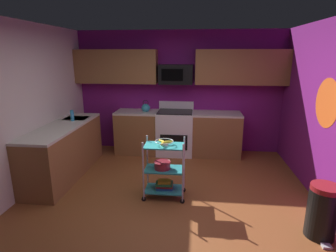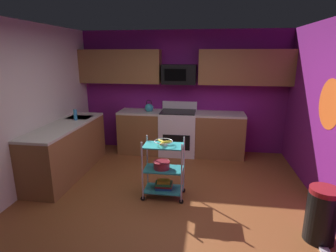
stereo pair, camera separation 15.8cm
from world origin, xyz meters
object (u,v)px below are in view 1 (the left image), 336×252
(trash_can, at_px, (322,211))
(mixing_bowl_large, at_px, (162,165))
(microwave, at_px, (176,74))
(dish_soap_bottle, at_px, (72,116))
(fruit_bowl, at_px, (164,142))
(kettle, at_px, (146,108))
(oven_range, at_px, (175,132))
(rolling_cart, at_px, (164,169))
(book_stack, at_px, (164,185))

(trash_can, bearing_deg, mixing_bowl_large, 160.08)
(microwave, xyz_separation_m, trash_can, (1.95, -2.72, -1.37))
(mixing_bowl_large, height_order, dish_soap_bottle, dish_soap_bottle)
(fruit_bowl, height_order, kettle, kettle)
(oven_range, height_order, trash_can, oven_range)
(rolling_cart, height_order, trash_can, rolling_cart)
(oven_range, xyz_separation_m, book_stack, (-0.00, -1.90, -0.28))
(trash_can, bearing_deg, book_stack, 159.80)
(mixing_bowl_large, bearing_deg, trash_can, -19.92)
(book_stack, xyz_separation_m, kettle, (-0.63, 1.90, 0.80))
(microwave, distance_m, rolling_cart, 2.36)
(fruit_bowl, height_order, mixing_bowl_large, fruit_bowl)
(oven_range, height_order, book_stack, oven_range)
(trash_can, bearing_deg, fruit_bowl, 159.80)
(microwave, height_order, dish_soap_bottle, microwave)
(microwave, distance_m, fruit_bowl, 2.17)
(rolling_cart, xyz_separation_m, kettle, (-0.63, 1.90, 0.54))
(dish_soap_bottle, bearing_deg, rolling_cart, -26.77)
(book_stack, xyz_separation_m, dish_soap_bottle, (-1.81, 0.91, 0.83))
(mixing_bowl_large, distance_m, trash_can, 2.12)
(book_stack, xyz_separation_m, trash_can, (1.96, -0.72, 0.13))
(mixing_bowl_large, bearing_deg, rolling_cart, 0.00)
(dish_soap_bottle, bearing_deg, trash_can, -23.44)
(microwave, bearing_deg, dish_soap_bottle, -148.91)
(oven_range, bearing_deg, microwave, 90.26)
(mixing_bowl_large, xyz_separation_m, book_stack, (0.03, 0.00, -0.32))
(microwave, distance_m, book_stack, 2.51)
(oven_range, xyz_separation_m, fruit_bowl, (-0.00, -1.90, 0.40))
(dish_soap_bottle, bearing_deg, fruit_bowl, -26.77)
(book_stack, bearing_deg, dish_soap_bottle, 153.23)
(oven_range, distance_m, trash_can, 3.27)
(dish_soap_bottle, bearing_deg, book_stack, -26.77)
(rolling_cart, relative_size, fruit_bowl, 3.36)
(oven_range, bearing_deg, dish_soap_bottle, -151.41)
(oven_range, bearing_deg, kettle, -179.65)
(microwave, relative_size, trash_can, 1.06)
(oven_range, xyz_separation_m, rolling_cart, (-0.00, -1.90, -0.03))
(microwave, relative_size, dish_soap_bottle, 3.50)
(mixing_bowl_large, height_order, book_stack, mixing_bowl_large)
(fruit_bowl, bearing_deg, microwave, 89.93)
(fruit_bowl, height_order, dish_soap_bottle, dish_soap_bottle)
(book_stack, bearing_deg, trash_can, -20.20)
(rolling_cart, height_order, dish_soap_bottle, dish_soap_bottle)
(kettle, bearing_deg, fruit_bowl, -71.68)
(fruit_bowl, xyz_separation_m, book_stack, (-0.00, -0.00, -0.68))
(kettle, height_order, dish_soap_bottle, kettle)
(rolling_cart, bearing_deg, oven_range, 89.91)
(microwave, relative_size, rolling_cart, 0.77)
(kettle, bearing_deg, book_stack, -71.68)
(trash_can, bearing_deg, kettle, 134.65)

